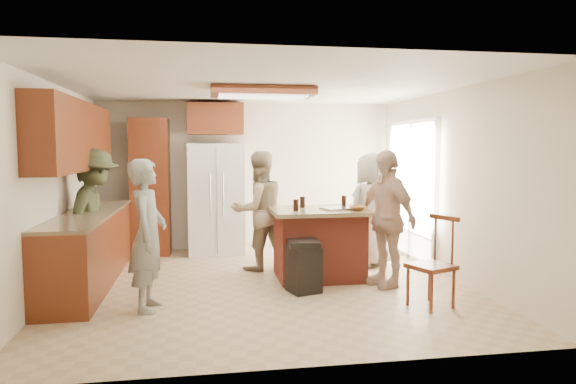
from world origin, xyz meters
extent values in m
plane|color=tan|center=(0.00, 0.00, 0.00)|extent=(5.00, 5.00, 0.00)
plane|color=white|center=(0.00, 0.00, 2.50)|extent=(5.00, 5.00, 0.00)
plane|color=beige|center=(0.00, 2.50, 1.25)|extent=(5.00, 0.00, 5.00)
plane|color=beige|center=(0.00, -2.50, 1.25)|extent=(5.00, 0.00, 5.00)
plane|color=beige|center=(-2.50, 0.00, 1.25)|extent=(0.00, 5.00, 5.00)
plane|color=beige|center=(2.50, 0.00, 1.25)|extent=(0.00, 5.00, 5.00)
cube|color=white|center=(2.48, 1.20, 1.05)|extent=(0.02, 1.60, 2.10)
cube|color=white|center=(2.46, 1.20, 1.05)|extent=(0.08, 1.72, 2.10)
cube|color=maroon|center=(0.00, 0.20, 2.44)|extent=(1.30, 0.70, 0.10)
cube|color=white|center=(0.00, 0.20, 2.38)|extent=(1.10, 0.50, 0.02)
cube|color=olive|center=(4.00, 1.20, -0.05)|extent=(3.00, 3.00, 0.10)
cube|color=#593319|center=(4.70, 1.80, 1.00)|extent=(1.40, 1.60, 2.00)
imported|color=gray|center=(-1.35, -0.79, 0.81)|extent=(0.50, 0.64, 1.62)
imported|color=tan|center=(0.02, 0.84, 0.84)|extent=(0.95, 0.76, 1.69)
imported|color=#9B9B93|center=(1.67, 0.77, 0.83)|extent=(0.94, 0.77, 1.66)
imported|color=tan|center=(1.50, -0.28, 0.85)|extent=(0.81, 1.11, 1.71)
imported|color=#343720|center=(-2.15, 0.58, 0.86)|extent=(0.67, 1.18, 1.73)
cube|color=maroon|center=(-2.20, 0.40, 0.44)|extent=(0.60, 3.00, 0.88)
cube|color=#846B4C|center=(-2.20, 0.40, 0.90)|extent=(0.64, 3.00, 0.04)
cube|color=maroon|center=(-2.33, 0.40, 1.88)|extent=(0.35, 3.00, 0.85)
cube|color=maroon|center=(-1.60, 2.20, 1.10)|extent=(0.60, 0.60, 2.20)
cube|color=maroon|center=(-0.55, 2.20, 2.20)|extent=(0.90, 0.60, 0.50)
cube|color=white|center=(-0.55, 2.12, 0.90)|extent=(0.90, 0.72, 1.80)
cube|color=gray|center=(-0.55, 1.75, 0.90)|extent=(0.01, 0.01, 1.71)
cylinder|color=silver|center=(-0.65, 1.73, 0.99)|extent=(0.02, 0.02, 0.70)
cylinder|color=silver|center=(-0.45, 1.73, 0.99)|extent=(0.02, 0.02, 0.70)
cube|color=maroon|center=(0.75, 0.22, 0.44)|extent=(1.10, 0.85, 0.88)
cube|color=#8B7450|center=(0.75, 0.22, 0.91)|extent=(1.28, 1.03, 0.05)
cube|color=silver|center=(1.00, 0.17, 0.94)|extent=(0.49, 0.42, 0.02)
imported|color=brown|center=(1.20, -0.03, 0.96)|extent=(0.23, 0.23, 0.05)
cylinder|color=black|center=(0.41, 0.04, 1.01)|extent=(0.07, 0.07, 0.15)
cylinder|color=black|center=(0.56, 0.39, 1.01)|extent=(0.07, 0.07, 0.15)
cylinder|color=black|center=(1.16, 0.45, 1.01)|extent=(0.07, 0.07, 0.15)
cube|color=black|center=(0.42, -0.40, 0.28)|extent=(0.42, 0.42, 0.55)
cube|color=black|center=(0.42, -0.40, 0.59)|extent=(0.38, 0.38, 0.08)
cube|color=maroon|center=(1.68, -1.20, 0.45)|extent=(0.55, 0.55, 0.05)
cylinder|color=maroon|center=(1.59, -1.42, 0.22)|extent=(0.05, 0.05, 0.44)
cylinder|color=maroon|center=(1.90, -1.29, 0.22)|extent=(0.05, 0.05, 0.44)
cylinder|color=maroon|center=(1.46, -1.11, 0.22)|extent=(0.05, 0.05, 0.44)
cylinder|color=maroon|center=(1.77, -0.98, 0.22)|extent=(0.05, 0.05, 0.44)
cube|color=maroon|center=(1.85, -1.13, 0.97)|extent=(0.19, 0.39, 0.05)
cylinder|color=maroon|center=(1.90, -1.24, 0.72)|extent=(0.03, 0.03, 0.50)
cylinder|color=maroon|center=(1.81, -1.02, 0.72)|extent=(0.03, 0.03, 0.50)
camera|label=1|loc=(-0.75, -6.35, 1.74)|focal=32.00mm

